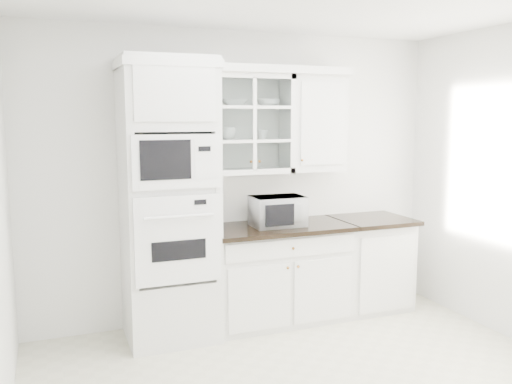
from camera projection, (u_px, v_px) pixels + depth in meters
name	position (u px, v px, depth m)	size (l,w,h in m)	color
room_shell	(300.00, 136.00, 3.86)	(4.00, 3.50, 2.70)	white
oven_column	(169.00, 202.00, 4.59)	(0.76, 0.68, 2.40)	silver
base_cabinet_run	(278.00, 273.00, 5.09)	(1.32, 0.67, 0.92)	silver
extra_base_cabinet	(369.00, 262.00, 5.44)	(0.72, 0.67, 0.92)	silver
upper_cabinet_glass	(248.00, 124.00, 4.93)	(0.80, 0.33, 0.90)	silver
upper_cabinet_solid	(314.00, 124.00, 5.17)	(0.55, 0.33, 0.90)	silver
crown_molding	(238.00, 69.00, 4.80)	(2.14, 0.38, 0.07)	white
countertop_microwave	(277.00, 211.00, 4.97)	(0.47, 0.39, 0.28)	white
bowl_a	(235.00, 103.00, 4.85)	(0.24, 0.24, 0.06)	white
bowl_b	(268.00, 103.00, 4.98)	(0.21, 0.21, 0.07)	white
cup_a	(228.00, 134.00, 4.89)	(0.14, 0.14, 0.11)	white
cup_b	(262.00, 134.00, 5.00)	(0.09, 0.09, 0.09)	white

